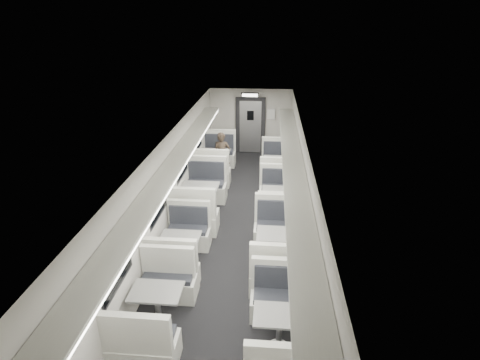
% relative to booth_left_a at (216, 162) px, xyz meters
% --- Properties ---
extents(room, '(3.24, 12.24, 2.64)m').
position_rel_booth_left_a_xyz_m(room, '(1.00, -3.66, 0.79)').
color(room, black).
rests_on(room, ground).
extents(booth_left_a, '(1.12, 2.28, 1.22)m').
position_rel_booth_left_a_xyz_m(booth_left_a, '(0.00, 0.00, 0.00)').
color(booth_left_a, silver).
rests_on(booth_left_a, room).
extents(booth_left_b, '(1.14, 2.32, 1.24)m').
position_rel_booth_left_a_xyz_m(booth_left_b, '(0.00, -2.73, 0.01)').
color(booth_left_b, silver).
rests_on(booth_left_b, room).
extents(booth_left_c, '(0.97, 1.97, 1.05)m').
position_rel_booth_left_a_xyz_m(booth_left_c, '(0.00, -4.95, -0.06)').
color(booth_left_c, silver).
rests_on(booth_left_c, room).
extents(booth_left_d, '(1.01, 2.04, 1.09)m').
position_rel_booth_left_a_xyz_m(booth_left_d, '(0.00, -6.63, -0.04)').
color(booth_left_d, silver).
rests_on(booth_left_d, room).
extents(booth_right_a, '(1.03, 2.09, 1.12)m').
position_rel_booth_left_a_xyz_m(booth_right_a, '(2.00, -0.31, -0.03)').
color(booth_right_a, silver).
rests_on(booth_right_a, room).
extents(booth_right_b, '(0.97, 1.97, 1.05)m').
position_rel_booth_left_a_xyz_m(booth_right_b, '(2.00, -2.54, -0.06)').
color(booth_right_b, silver).
rests_on(booth_right_b, room).
extents(booth_right_c, '(1.08, 2.18, 1.17)m').
position_rel_booth_left_a_xyz_m(booth_right_c, '(2.00, -4.79, -0.02)').
color(booth_right_c, silver).
rests_on(booth_right_c, room).
extents(booth_right_d, '(0.97, 1.96, 1.05)m').
position_rel_booth_left_a_xyz_m(booth_right_d, '(2.00, -6.96, -0.06)').
color(booth_right_d, silver).
rests_on(booth_right_d, room).
extents(passenger, '(0.55, 0.37, 1.49)m').
position_rel_booth_left_a_xyz_m(passenger, '(0.25, -0.25, 0.33)').
color(passenger, black).
rests_on(passenger, room).
extents(window_a, '(0.02, 1.18, 0.84)m').
position_rel_booth_left_a_xyz_m(window_a, '(-0.49, -0.26, 0.94)').
color(window_a, black).
rests_on(window_a, room).
extents(window_b, '(0.02, 1.18, 0.84)m').
position_rel_booth_left_a_xyz_m(window_b, '(-0.49, -2.46, 0.94)').
color(window_b, black).
rests_on(window_b, room).
extents(window_c, '(0.02, 1.18, 0.84)m').
position_rel_booth_left_a_xyz_m(window_c, '(-0.49, -4.66, 0.94)').
color(window_c, black).
rests_on(window_c, room).
extents(window_d, '(0.02, 1.18, 0.84)m').
position_rel_booth_left_a_xyz_m(window_d, '(-0.49, -6.86, 0.94)').
color(window_d, black).
rests_on(window_d, room).
extents(luggage_rack_left, '(0.46, 10.40, 0.09)m').
position_rel_booth_left_a_xyz_m(luggage_rack_left, '(-0.24, -3.96, 1.51)').
color(luggage_rack_left, silver).
rests_on(luggage_rack_left, room).
extents(luggage_rack_right, '(0.46, 10.40, 0.09)m').
position_rel_booth_left_a_xyz_m(luggage_rack_right, '(2.24, -3.96, 1.51)').
color(luggage_rack_right, silver).
rests_on(luggage_rack_right, room).
extents(vestibule_door, '(1.10, 0.13, 2.10)m').
position_rel_booth_left_a_xyz_m(vestibule_door, '(1.00, 2.27, 0.63)').
color(vestibule_door, black).
rests_on(vestibule_door, room).
extents(exit_sign, '(0.62, 0.12, 0.16)m').
position_rel_booth_left_a_xyz_m(exit_sign, '(1.00, 1.78, 1.87)').
color(exit_sign, black).
rests_on(exit_sign, room).
extents(wall_notice, '(0.32, 0.02, 0.40)m').
position_rel_booth_left_a_xyz_m(wall_notice, '(1.75, 2.26, 1.09)').
color(wall_notice, silver).
rests_on(wall_notice, room).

